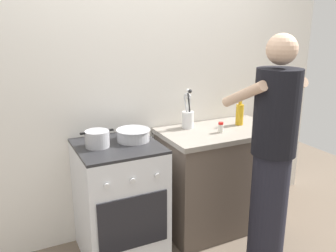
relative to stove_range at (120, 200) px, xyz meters
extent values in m
plane|color=#6B5B4C|center=(0.35, -0.15, -0.45)|extent=(6.00, 6.00, 0.00)
cube|color=silver|center=(0.55, 0.35, 0.80)|extent=(3.20, 0.10, 2.50)
cube|color=brown|center=(0.90, 0.00, -0.02)|extent=(0.96, 0.56, 0.86)
cube|color=gray|center=(0.90, 0.00, 0.43)|extent=(1.00, 0.60, 0.04)
cube|color=silver|center=(0.00, 0.00, -0.01)|extent=(0.60, 0.60, 0.88)
cube|color=#232326|center=(0.00, 0.00, 0.44)|extent=(0.60, 0.60, 0.02)
cube|color=black|center=(0.00, -0.30, -0.03)|extent=(0.51, 0.01, 0.40)
cylinder|color=silver|center=(-0.18, -0.31, 0.29)|extent=(0.04, 0.01, 0.04)
cylinder|color=silver|center=(0.00, -0.31, 0.29)|extent=(0.04, 0.01, 0.04)
cylinder|color=silver|center=(0.18, -0.31, 0.29)|extent=(0.04, 0.01, 0.04)
cylinder|color=#B2B2B7|center=(-0.14, 0.02, 0.51)|extent=(0.17, 0.17, 0.12)
cube|color=black|center=(-0.24, 0.02, 0.56)|extent=(0.04, 0.02, 0.01)
cube|color=black|center=(-0.04, 0.02, 0.56)|extent=(0.04, 0.02, 0.01)
cylinder|color=#B7B7BC|center=(0.14, 0.04, 0.49)|extent=(0.25, 0.25, 0.09)
torus|color=#B7B7BC|center=(0.14, 0.04, 0.53)|extent=(0.26, 0.26, 0.01)
cylinder|color=silver|center=(0.68, 0.16, 0.52)|extent=(0.10, 0.10, 0.14)
cylinder|color=silver|center=(0.66, 0.15, 0.59)|extent=(0.04, 0.05, 0.24)
sphere|color=silver|center=(0.66, 0.15, 0.72)|extent=(0.03, 0.03, 0.03)
cylinder|color=#B7BABF|center=(0.69, 0.16, 0.59)|extent=(0.03, 0.06, 0.24)
sphere|color=#B7BABF|center=(0.69, 0.16, 0.72)|extent=(0.03, 0.03, 0.03)
cylinder|color=white|center=(0.68, 0.18, 0.61)|extent=(0.03, 0.02, 0.30)
sphere|color=white|center=(0.68, 0.18, 0.77)|extent=(0.03, 0.03, 0.03)
cylinder|color=silver|center=(0.66, 0.15, 0.60)|extent=(0.04, 0.05, 0.26)
sphere|color=silver|center=(0.66, 0.15, 0.74)|extent=(0.03, 0.03, 0.03)
cylinder|color=black|center=(0.69, 0.14, 0.61)|extent=(0.06, 0.04, 0.30)
sphere|color=black|center=(0.69, 0.14, 0.77)|extent=(0.03, 0.03, 0.03)
cylinder|color=silver|center=(0.85, -0.08, 0.48)|extent=(0.04, 0.04, 0.07)
cylinder|color=red|center=(0.85, -0.08, 0.53)|extent=(0.04, 0.04, 0.02)
cylinder|color=gold|center=(1.13, 0.05, 0.54)|extent=(0.07, 0.07, 0.18)
cylinder|color=gold|center=(1.13, 0.05, 0.65)|extent=(0.03, 0.03, 0.04)
cylinder|color=black|center=(1.13, 0.05, 0.67)|extent=(0.03, 0.03, 0.02)
cylinder|color=black|center=(0.90, -0.64, 0.00)|extent=(0.26, 0.26, 0.90)
cylinder|color=black|center=(0.90, -0.64, 0.74)|extent=(0.30, 0.30, 0.58)
sphere|color=#D3AA8C|center=(0.90, -0.64, 1.15)|extent=(0.20, 0.20, 0.20)
cylinder|color=#D3AA8C|center=(0.73, -0.50, 0.85)|extent=(0.07, 0.41, 0.24)
cylinder|color=#D3AA8C|center=(1.07, -0.50, 0.85)|extent=(0.07, 0.41, 0.24)
camera|label=1|loc=(-0.75, -2.38, 1.31)|focal=38.14mm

